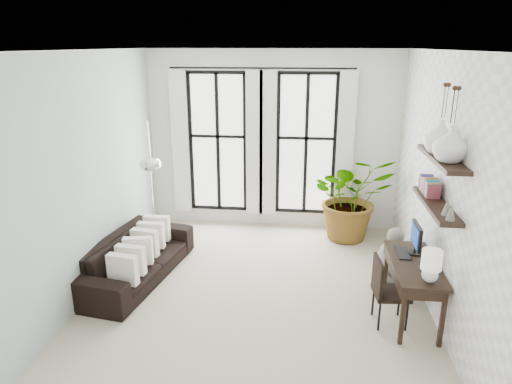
# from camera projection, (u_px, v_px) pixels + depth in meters

# --- Properties ---
(floor) EXTENTS (5.00, 5.00, 0.00)m
(floor) POSITION_uv_depth(u_px,v_px,m) (258.00, 290.00, 6.35)
(floor) COLOR #C2B49A
(floor) RESTS_ON ground
(ceiling) EXTENTS (5.00, 5.00, 0.00)m
(ceiling) POSITION_uv_depth(u_px,v_px,m) (258.00, 50.00, 5.36)
(ceiling) COLOR white
(ceiling) RESTS_ON wall_back
(wall_left) EXTENTS (0.00, 5.00, 5.00)m
(wall_left) POSITION_uv_depth(u_px,v_px,m) (91.00, 175.00, 6.09)
(wall_left) COLOR #A3B6AF
(wall_left) RESTS_ON floor
(wall_right) EXTENTS (0.00, 5.00, 5.00)m
(wall_right) POSITION_uv_depth(u_px,v_px,m) (439.00, 186.00, 5.62)
(wall_right) COLOR white
(wall_right) RESTS_ON floor
(wall_back) EXTENTS (4.50, 0.00, 4.50)m
(wall_back) POSITION_uv_depth(u_px,v_px,m) (273.00, 141.00, 8.22)
(wall_back) COLOR white
(wall_back) RESTS_ON floor
(windows) EXTENTS (3.26, 0.13, 2.65)m
(windows) POSITION_uv_depth(u_px,v_px,m) (261.00, 144.00, 8.19)
(windows) COLOR white
(windows) RESTS_ON wall_back
(wall_shelves) EXTENTS (0.25, 1.30, 0.60)m
(wall_shelves) POSITION_uv_depth(u_px,v_px,m) (437.00, 185.00, 5.23)
(wall_shelves) COLOR black
(wall_shelves) RESTS_ON wall_right
(sofa) EXTENTS (1.21, 2.31, 0.64)m
(sofa) POSITION_uv_depth(u_px,v_px,m) (136.00, 258.00, 6.60)
(sofa) COLOR black
(sofa) RESTS_ON floor
(throw_pillows) EXTENTS (0.40, 1.52, 0.40)m
(throw_pillows) POSITION_uv_depth(u_px,v_px,m) (142.00, 247.00, 6.54)
(throw_pillows) COLOR white
(throw_pillows) RESTS_ON sofa
(plant) EXTENTS (1.57, 1.42, 1.52)m
(plant) POSITION_uv_depth(u_px,v_px,m) (351.00, 197.00, 7.85)
(plant) COLOR #2D7228
(plant) RESTS_ON floor
(desk) EXTENTS (0.54, 1.27, 1.14)m
(desk) POSITION_uv_depth(u_px,v_px,m) (415.00, 268.00, 5.47)
(desk) COLOR black
(desk) RESTS_ON floor
(desk_chair) EXTENTS (0.44, 0.44, 0.86)m
(desk_chair) POSITION_uv_depth(u_px,v_px,m) (385.00, 287.00, 5.47)
(desk_chair) COLOR black
(desk_chair) RESTS_ON floor
(arc_lamp) EXTENTS (0.72, 1.40, 2.23)m
(arc_lamp) POSITION_uv_depth(u_px,v_px,m) (149.00, 154.00, 6.71)
(arc_lamp) COLOR silver
(arc_lamp) RESTS_ON floor
(buddha) EXTENTS (0.47, 0.47, 0.85)m
(buddha) POSITION_uv_depth(u_px,v_px,m) (393.00, 260.00, 6.44)
(buddha) COLOR gray
(buddha) RESTS_ON floor
(vase_a) EXTENTS (0.37, 0.37, 0.38)m
(vase_a) POSITION_uv_depth(u_px,v_px,m) (451.00, 144.00, 4.79)
(vase_a) COLOR white
(vase_a) RESTS_ON shelf_upper
(vase_b) EXTENTS (0.37, 0.37, 0.38)m
(vase_b) POSITION_uv_depth(u_px,v_px,m) (441.00, 137.00, 5.16)
(vase_b) COLOR white
(vase_b) RESTS_ON shelf_upper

